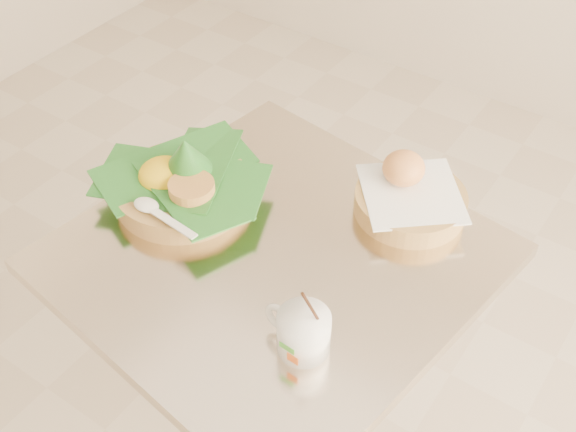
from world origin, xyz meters
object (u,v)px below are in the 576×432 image
Objects in this scene: cafe_table at (276,327)px; rice_basket at (181,181)px; coffee_mug at (302,331)px; bread_basket at (409,196)px.

rice_basket reaches higher than cafe_table.
rice_basket is 0.43m from coffee_mug.
coffee_mug is (0.16, -0.15, 0.26)m from cafe_table.
cafe_table is 0.38m from bread_basket.
bread_basket reaches higher than cafe_table.
rice_basket is at bearing 175.12° from cafe_table.
bread_basket is 0.39m from coffee_mug.
bread_basket is at bearing 92.03° from coffee_mug.
rice_basket is 1.28× the size of bread_basket.
rice_basket is 0.45m from bread_basket.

